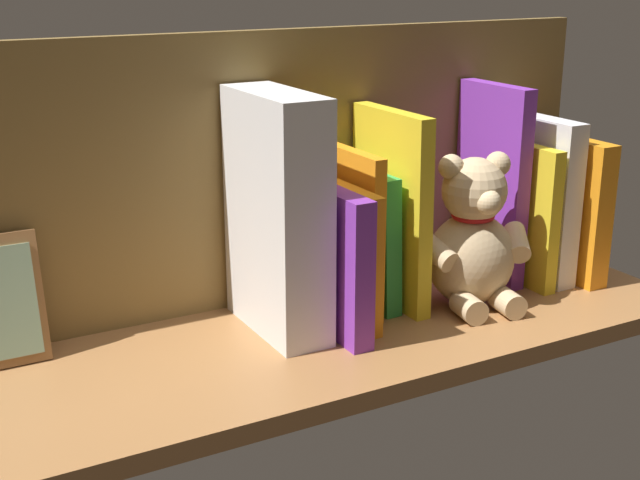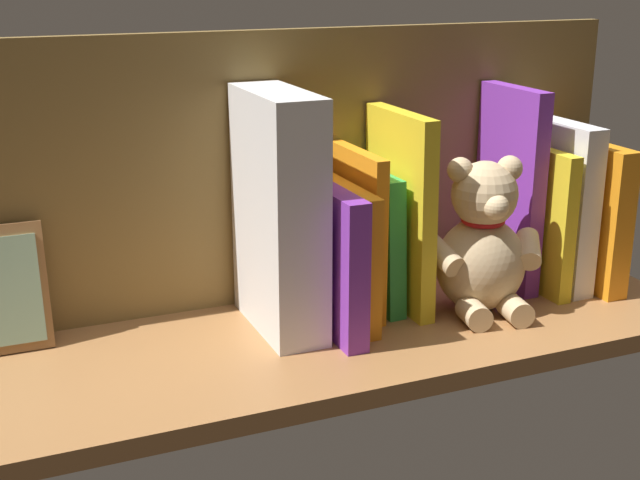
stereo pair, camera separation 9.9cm
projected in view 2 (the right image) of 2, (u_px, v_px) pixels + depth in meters
The scene contains 14 objects.
ground_plane at pixel (320, 341), 102.55cm from camera, with size 93.84×30.62×2.20cm, color #9E6B3D.
shelf_back_panel at pixel (279, 168), 108.50cm from camera, with size 93.84×1.50×33.73cm, color olive.
book_0 at pixel (579, 211), 116.39cm from camera, with size 3.07×17.67×19.18cm, color orange.
book_1 at pixel (552, 202), 115.42cm from camera, with size 3.13×15.71×21.93cm, color silver.
book_2 at pixel (532, 217), 114.59cm from camera, with size 1.87×16.00×18.85cm, color yellow.
book_3 at pixel (509, 188), 113.88cm from camera, with size 2.15×12.73×26.33cm, color purple.
teddy_bear at pixel (483, 244), 106.29cm from camera, with size 15.45×13.72×19.34cm.
book_4 at pixel (400, 211), 107.01cm from camera, with size 2.02×14.91×24.48cm, color yellow.
book_5 at pixel (375, 239), 108.12cm from camera, with size 2.20×12.57×17.25cm, color green.
book_6 at pixel (357, 231), 106.37cm from camera, with size 1.63×13.36×20.08cm, color orange.
book_7 at pixel (344, 251), 104.48cm from camera, with size 2.08×16.73×16.63cm, color orange.
book_8 at pixel (325, 255), 102.16cm from camera, with size 2.62×19.27×17.20cm, color purple.
dictionary_thick_white at pixel (279, 213), 99.84cm from camera, with size 6.24×16.28×27.91cm, color silver.
picture_frame_leaning at pixel (0, 290), 95.77cm from camera, with size 10.10×4.17×14.26cm.
Camera 2 is at (36.62, 86.56, 41.61)cm, focal length 49.05 mm.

